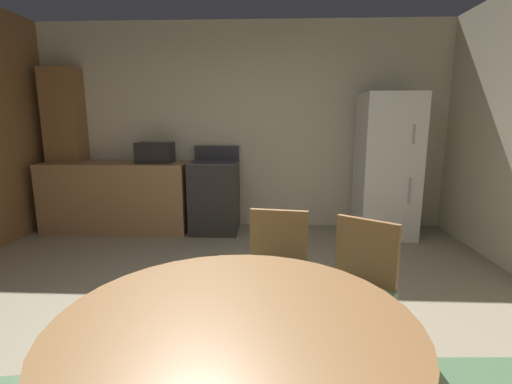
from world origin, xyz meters
TOP-DOWN VIEW (x-y plane):
  - ground_plane at (0.00, 0.00)m, footprint 14.00×14.00m
  - wall_back at (0.00, 3.11)m, footprint 5.71×0.12m
  - kitchen_counter at (-1.62, 2.71)m, footprint 1.87×0.60m
  - pantry_column at (-2.33, 2.89)m, footprint 0.44×0.36m
  - oven_range at (-0.33, 2.71)m, footprint 0.60×0.60m
  - refrigerator at (1.83, 2.65)m, footprint 0.68×0.68m
  - microwave at (-1.09, 2.71)m, footprint 0.44×0.32m
  - dining_table at (0.29, -0.81)m, footprint 1.28×1.28m
  - chair_north at (0.44, 0.24)m, footprint 0.45×0.45m
  - chair_northeast at (0.91, 0.05)m, footprint 0.56×0.56m

SIDE VIEW (x-z plane):
  - ground_plane at x=0.00m, z-range 0.00..0.00m
  - kitchen_counter at x=-1.62m, z-range 0.00..0.90m
  - oven_range at x=-0.33m, z-range -0.08..1.02m
  - chair_north at x=0.44m, z-range 0.07..0.94m
  - chair_northeast at x=0.91m, z-range 0.07..0.94m
  - dining_table at x=0.29m, z-range 0.23..0.99m
  - refrigerator at x=1.83m, z-range 0.00..1.76m
  - microwave at x=-1.09m, z-range 0.90..1.16m
  - pantry_column at x=-2.33m, z-range 0.00..2.10m
  - wall_back at x=0.00m, z-range 0.00..2.70m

